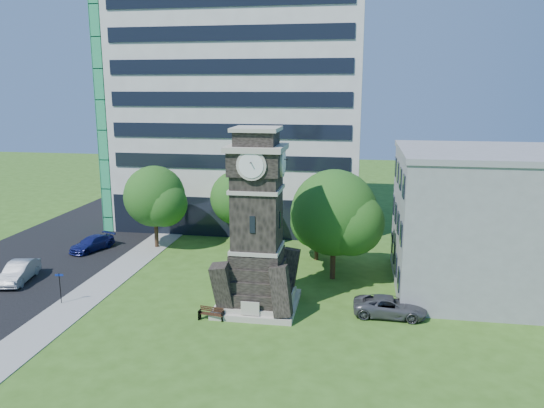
% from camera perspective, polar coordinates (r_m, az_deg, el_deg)
% --- Properties ---
extents(ground, '(160.00, 160.00, 0.00)m').
position_cam_1_polar(ground, '(35.91, -7.00, -11.82)').
color(ground, '#355B1A').
rests_on(ground, ground).
extents(sidewalk, '(3.00, 70.00, 0.06)m').
position_cam_1_polar(sidewalk, '(43.59, -17.27, -7.81)').
color(sidewalk, gray).
rests_on(sidewalk, ground).
extents(street, '(14.00, 80.00, 0.02)m').
position_cam_1_polar(street, '(47.93, -26.45, -6.76)').
color(street, black).
rests_on(street, ground).
extents(clock_tower, '(5.40, 5.40, 12.22)m').
position_cam_1_polar(clock_tower, '(35.25, -1.62, -3.06)').
color(clock_tower, '#B7B19F').
rests_on(clock_tower, ground).
extents(office_tall, '(26.20, 15.11, 28.60)m').
position_cam_1_polar(office_tall, '(58.59, -3.15, 11.96)').
color(office_tall, silver).
rests_on(office_tall, ground).
extents(office_low, '(15.20, 12.20, 10.40)m').
position_cam_1_polar(office_low, '(41.76, 23.64, -1.76)').
color(office_low, '#929497').
rests_on(office_low, ground).
extents(car_street_mid, '(2.51, 4.90, 1.54)m').
position_cam_1_polar(car_street_mid, '(45.60, -25.57, -6.61)').
color(car_street_mid, '#A0A4A8').
rests_on(car_street_mid, ground).
extents(car_street_north, '(3.29, 4.82, 1.30)m').
position_cam_1_polar(car_street_north, '(51.59, -18.79, -4.05)').
color(car_street_north, navy).
rests_on(car_street_north, ground).
extents(car_east_lot, '(4.81, 2.32, 1.32)m').
position_cam_1_polar(car_east_lot, '(36.15, 12.57, -10.72)').
color(car_east_lot, '#4E4E53').
rests_on(car_east_lot, ground).
extents(park_bench, '(1.65, 0.44, 0.85)m').
position_cam_1_polar(park_bench, '(35.11, -6.54, -11.59)').
color(park_bench, black).
rests_on(park_bench, ground).
extents(street_sign, '(0.54, 0.05, 2.24)m').
position_cam_1_polar(street_sign, '(39.70, -21.85, -8.06)').
color(street_sign, black).
rests_on(street_sign, ground).
extents(tree_nw, '(6.19, 5.63, 7.71)m').
position_cam_1_polar(tree_nw, '(49.96, -12.43, 0.60)').
color(tree_nw, '#332114').
rests_on(tree_nw, ground).
extents(tree_nc, '(5.78, 5.25, 7.01)m').
position_cam_1_polar(tree_nc, '(50.75, -3.62, 0.48)').
color(tree_nc, '#332114').
rests_on(tree_nc, ground).
extents(tree_ne, '(4.99, 4.53, 5.67)m').
position_cam_1_polar(tree_ne, '(45.70, 4.93, -2.09)').
color(tree_ne, '#332114').
rests_on(tree_ne, ground).
extents(tree_east, '(7.29, 6.63, 8.64)m').
position_cam_1_polar(tree_east, '(40.86, 6.81, -1.22)').
color(tree_east, '#332114').
rests_on(tree_east, ground).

